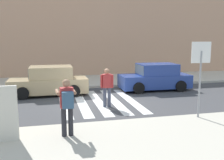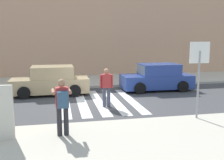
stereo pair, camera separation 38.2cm
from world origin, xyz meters
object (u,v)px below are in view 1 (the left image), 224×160
(stop_sign, at_px, (201,63))
(parked_car_blue, at_px, (155,78))
(parked_car_tan, at_px, (49,82))
(photographer_with_backpack, at_px, (67,103))
(pedestrian_crossing, at_px, (107,85))

(stop_sign, distance_m, parked_car_blue, 6.07)
(parked_car_tan, bearing_deg, photographer_with_backpack, -85.59)
(photographer_with_backpack, height_order, parked_car_blue, photographer_with_backpack)
(pedestrian_crossing, bearing_deg, parked_car_tan, 128.17)
(parked_car_tan, relative_size, parked_car_blue, 1.00)
(photographer_with_backpack, height_order, parked_car_tan, photographer_with_backpack)
(photographer_with_backpack, bearing_deg, pedestrian_crossing, 60.70)
(pedestrian_crossing, bearing_deg, stop_sign, -43.02)
(parked_car_blue, bearing_deg, photographer_with_backpack, -129.86)
(parked_car_blue, bearing_deg, pedestrian_crossing, -138.72)
(stop_sign, xyz_separation_m, pedestrian_crossing, (-2.88, 2.69, -1.20))
(parked_car_tan, bearing_deg, stop_sign, -47.47)
(stop_sign, bearing_deg, pedestrian_crossing, 136.98)
(photographer_with_backpack, height_order, pedestrian_crossing, photographer_with_backpack)
(stop_sign, height_order, parked_car_tan, stop_sign)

